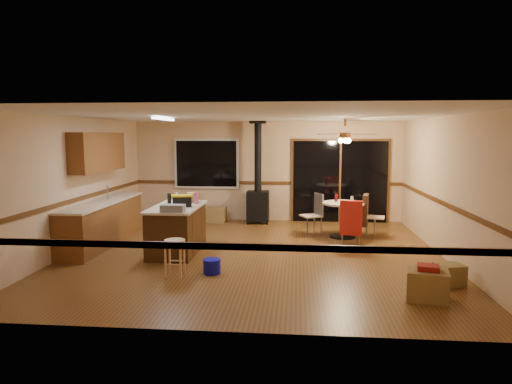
# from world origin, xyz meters

# --- Properties ---
(floor) EXTENTS (7.00, 7.00, 0.00)m
(floor) POSITION_xyz_m (0.00, 0.00, 0.00)
(floor) COLOR brown
(floor) RESTS_ON ground
(ceiling) EXTENTS (7.00, 7.00, 0.00)m
(ceiling) POSITION_xyz_m (0.00, 0.00, 2.60)
(ceiling) COLOR silver
(ceiling) RESTS_ON ground
(wall_back) EXTENTS (7.00, 0.00, 7.00)m
(wall_back) POSITION_xyz_m (0.00, 3.50, 1.30)
(wall_back) COLOR tan
(wall_back) RESTS_ON ground
(wall_front) EXTENTS (7.00, 0.00, 7.00)m
(wall_front) POSITION_xyz_m (0.00, -3.50, 1.30)
(wall_front) COLOR tan
(wall_front) RESTS_ON ground
(wall_left) EXTENTS (0.00, 7.00, 7.00)m
(wall_left) POSITION_xyz_m (-3.50, 0.00, 1.30)
(wall_left) COLOR tan
(wall_left) RESTS_ON ground
(wall_right) EXTENTS (0.00, 7.00, 7.00)m
(wall_right) POSITION_xyz_m (3.50, 0.00, 1.30)
(wall_right) COLOR tan
(wall_right) RESTS_ON ground
(chair_rail) EXTENTS (7.00, 7.00, 0.08)m
(chair_rail) POSITION_xyz_m (0.00, 0.00, 1.00)
(chair_rail) COLOR #543015
(chair_rail) RESTS_ON ground
(window) EXTENTS (1.72, 0.10, 1.32)m
(window) POSITION_xyz_m (-1.60, 3.45, 1.50)
(window) COLOR black
(window) RESTS_ON ground
(sliding_door) EXTENTS (2.52, 0.10, 2.10)m
(sliding_door) POSITION_xyz_m (1.90, 3.45, 1.05)
(sliding_door) COLOR black
(sliding_door) RESTS_ON ground
(lower_cabinets) EXTENTS (0.60, 3.00, 0.86)m
(lower_cabinets) POSITION_xyz_m (-3.20, 0.50, 0.43)
(lower_cabinets) COLOR brown
(lower_cabinets) RESTS_ON ground
(countertop) EXTENTS (0.64, 3.04, 0.04)m
(countertop) POSITION_xyz_m (-3.20, 0.50, 0.88)
(countertop) COLOR beige
(countertop) RESTS_ON lower_cabinets
(upper_cabinets) EXTENTS (0.35, 2.00, 0.80)m
(upper_cabinets) POSITION_xyz_m (-3.33, 0.70, 1.90)
(upper_cabinets) COLOR brown
(upper_cabinets) RESTS_ON ground
(kitchen_island) EXTENTS (0.88, 1.68, 0.90)m
(kitchen_island) POSITION_xyz_m (-1.50, 0.00, 0.45)
(kitchen_island) COLOR #3C220F
(kitchen_island) RESTS_ON ground
(wood_stove) EXTENTS (0.55, 0.50, 2.52)m
(wood_stove) POSITION_xyz_m (-0.20, 3.05, 0.73)
(wood_stove) COLOR black
(wood_stove) RESTS_ON ground
(ceiling_fan) EXTENTS (0.24, 0.24, 0.55)m
(ceiling_fan) POSITION_xyz_m (1.81, 1.59, 2.21)
(ceiling_fan) COLOR brown
(ceiling_fan) RESTS_ON ceiling
(fluorescent_strip) EXTENTS (0.10, 1.20, 0.04)m
(fluorescent_strip) POSITION_xyz_m (-1.80, 0.30, 2.56)
(fluorescent_strip) COLOR white
(fluorescent_strip) RESTS_ON ceiling
(toolbox_grey) EXTENTS (0.42, 0.24, 0.13)m
(toolbox_grey) POSITION_xyz_m (-1.39, -0.66, 0.96)
(toolbox_grey) COLOR slate
(toolbox_grey) RESTS_ON kitchen_island
(toolbox_black) EXTENTS (0.38, 0.26, 0.19)m
(toolbox_black) POSITION_xyz_m (-1.37, -0.08, 1.00)
(toolbox_black) COLOR black
(toolbox_black) RESTS_ON kitchen_island
(toolbox_yellow_lid) EXTENTS (0.44, 0.30, 0.03)m
(toolbox_yellow_lid) POSITION_xyz_m (-1.37, -0.08, 1.11)
(toolbox_yellow_lid) COLOR gold
(toolbox_yellow_lid) RESTS_ON toolbox_black
(box_on_island) EXTENTS (0.28, 0.33, 0.19)m
(box_on_island) POSITION_xyz_m (-1.31, 0.52, 1.00)
(box_on_island) COLOR olive
(box_on_island) RESTS_ON kitchen_island
(bottle_dark) EXTENTS (0.08, 0.08, 0.25)m
(bottle_dark) POSITION_xyz_m (-1.62, -0.08, 1.03)
(bottle_dark) COLOR black
(bottle_dark) RESTS_ON kitchen_island
(bottle_pink) EXTENTS (0.09, 0.09, 0.23)m
(bottle_pink) POSITION_xyz_m (-1.18, 0.29, 1.02)
(bottle_pink) COLOR #D84C8C
(bottle_pink) RESTS_ON kitchen_island
(bottle_white) EXTENTS (0.08, 0.08, 0.18)m
(bottle_white) POSITION_xyz_m (-1.68, 0.69, 0.99)
(bottle_white) COLOR white
(bottle_white) RESTS_ON kitchen_island
(bar_stool) EXTENTS (0.41, 0.41, 0.60)m
(bar_stool) POSITION_xyz_m (-1.14, -1.51, 0.30)
(bar_stool) COLOR tan
(bar_stool) RESTS_ON floor
(blue_bucket) EXTENTS (0.35, 0.35, 0.24)m
(blue_bucket) POSITION_xyz_m (-0.58, -1.31, 0.12)
(blue_bucket) COLOR #0C0DA8
(blue_bucket) RESTS_ON floor
(dining_table) EXTENTS (0.92, 0.92, 0.78)m
(dining_table) POSITION_xyz_m (1.81, 1.59, 0.53)
(dining_table) COLOR black
(dining_table) RESTS_ON ground
(glass_red) EXTENTS (0.08, 0.08, 0.18)m
(glass_red) POSITION_xyz_m (1.66, 1.69, 0.87)
(glass_red) COLOR #590C14
(glass_red) RESTS_ON dining_table
(glass_cream) EXTENTS (0.08, 0.08, 0.15)m
(glass_cream) POSITION_xyz_m (1.99, 1.54, 0.85)
(glass_cream) COLOR beige
(glass_cream) RESTS_ON dining_table
(chair_left) EXTENTS (0.54, 0.54, 0.51)m
(chair_left) POSITION_xyz_m (1.21, 1.74, 0.59)
(chair_left) COLOR #C2AD90
(chair_left) RESTS_ON ground
(chair_near) EXTENTS (0.49, 0.52, 0.70)m
(chair_near) POSITION_xyz_m (1.88, 0.71, 0.60)
(chair_near) COLOR #C2AD90
(chair_near) RESTS_ON ground
(chair_right) EXTENTS (0.54, 0.51, 0.70)m
(chair_right) POSITION_xyz_m (2.33, 1.68, 0.60)
(chair_right) COLOR #C2AD90
(chair_right) RESTS_ON ground
(box_under_window) EXTENTS (0.51, 0.42, 0.39)m
(box_under_window) POSITION_xyz_m (-1.30, 3.10, 0.19)
(box_under_window) COLOR olive
(box_under_window) RESTS_ON floor
(box_corner_a) EXTENTS (0.63, 0.56, 0.41)m
(box_corner_a) POSITION_xyz_m (2.59, -2.22, 0.21)
(box_corner_a) COLOR olive
(box_corner_a) RESTS_ON floor
(box_corner_b) EXTENTS (0.46, 0.42, 0.32)m
(box_corner_b) POSITION_xyz_m (3.10, -1.54, 0.16)
(box_corner_b) COLOR olive
(box_corner_b) RESTS_ON floor
(box_small_red) EXTENTS (0.33, 0.29, 0.07)m
(box_small_red) POSITION_xyz_m (2.59, -2.22, 0.45)
(box_small_red) COLOR maroon
(box_small_red) RESTS_ON box_corner_a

